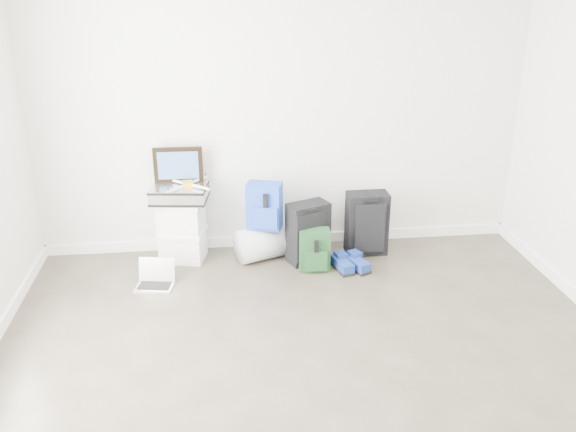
{
  "coord_description": "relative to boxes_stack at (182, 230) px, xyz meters",
  "views": [
    {
      "loc": [
        -0.59,
        -2.93,
        2.51
      ],
      "look_at": [
        -0.01,
        1.9,
        0.53
      ],
      "focal_mm": 38.0,
      "sensor_mm": 36.0,
      "label": 1
    }
  ],
  "objects": [
    {
      "name": "duffel_bag",
      "position": [
        0.75,
        -0.07,
        -0.13
      ],
      "size": [
        0.59,
        0.48,
        0.31
      ],
      "primitive_type": "cylinder",
      "rotation": [
        0.0,
        1.57,
        0.37
      ],
      "color": "#94969C",
      "rests_on": "ground"
    },
    {
      "name": "room_envelope",
      "position": [
        0.95,
        -2.25,
        1.43
      ],
      "size": [
        4.52,
        5.02,
        2.71
      ],
      "color": "silver",
      "rests_on": "ground"
    },
    {
      "name": "green_backpack",
      "position": [
        1.17,
        -0.37,
        -0.11
      ],
      "size": [
        0.28,
        0.21,
        0.38
      ],
      "rotation": [
        0.0,
        0.0,
        -0.03
      ],
      "color": "#13341B",
      "rests_on": "ground"
    },
    {
      "name": "briefcase",
      "position": [
        -0.0,
        0.0,
        0.36
      ],
      "size": [
        0.53,
        0.42,
        0.14
      ],
      "primitive_type": "cube",
      "rotation": [
        0.0,
        0.0,
        -0.14
      ],
      "color": "#B2B2B7",
      "rests_on": "boxes_stack"
    },
    {
      "name": "large_suitcase",
      "position": [
        1.14,
        -0.19,
        -0.01
      ],
      "size": [
        0.42,
        0.35,
        0.56
      ],
      "rotation": [
        0.0,
        0.0,
        0.39
      ],
      "color": "black",
      "rests_on": "ground"
    },
    {
      "name": "carry_on",
      "position": [
        1.71,
        -0.07,
        0.01
      ],
      "size": [
        0.38,
        0.25,
        0.6
      ],
      "rotation": [
        0.0,
        0.0,
        0.0
      ],
      "color": "black",
      "rests_on": "ground"
    },
    {
      "name": "shoes",
      "position": [
        1.49,
        -0.41,
        -0.24
      ],
      "size": [
        0.33,
        0.32,
        0.1
      ],
      "rotation": [
        0.0,
        0.0,
        0.31
      ],
      "color": "black",
      "rests_on": "ground"
    },
    {
      "name": "boxes_stack",
      "position": [
        0.0,
        0.0,
        0.0
      ],
      "size": [
        0.47,
        0.41,
        0.58
      ],
      "rotation": [
        0.0,
        0.0,
        -0.23
      ],
      "color": "silver",
      "rests_on": "ground"
    },
    {
      "name": "laptop",
      "position": [
        -0.22,
        -0.49,
        -0.24
      ],
      "size": [
        0.34,
        0.27,
        0.22
      ],
      "rotation": [
        0.0,
        0.0,
        -0.17
      ],
      "color": "silver",
      "rests_on": "ground"
    },
    {
      "name": "painting",
      "position": [
        -0.0,
        0.1,
        0.59
      ],
      "size": [
        0.44,
        0.04,
        0.33
      ],
      "rotation": [
        0.0,
        0.0,
        -0.02
      ],
      "color": "black",
      "rests_on": "briefcase"
    },
    {
      "name": "rolled_rug",
      "position": [
        1.87,
        0.06,
        -0.05
      ],
      "size": [
        0.16,
        0.16,
        0.49
      ],
      "primitive_type": "cylinder",
      "color": "tan",
      "rests_on": "ground"
    },
    {
      "name": "ground",
      "position": [
        0.95,
        -2.27,
        -0.29
      ],
      "size": [
        5.0,
        5.0,
        0.0
      ],
      "primitive_type": "plane",
      "color": "#342E26",
      "rests_on": "ground"
    },
    {
      "name": "blue_backpack",
      "position": [
        0.75,
        -0.1,
        0.23
      ],
      "size": [
        0.35,
        0.3,
        0.43
      ],
      "rotation": [
        0.0,
        0.0,
        -0.31
      ],
      "color": "#1B23B0",
      "rests_on": "duffel_bag"
    },
    {
      "name": "drone",
      "position": [
        0.08,
        -0.02,
        0.45
      ],
      "size": [
        0.4,
        0.4,
        0.05
      ],
      "rotation": [
        0.0,
        0.0,
        0.08
      ],
      "color": "gold",
      "rests_on": "briefcase"
    }
  ]
}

